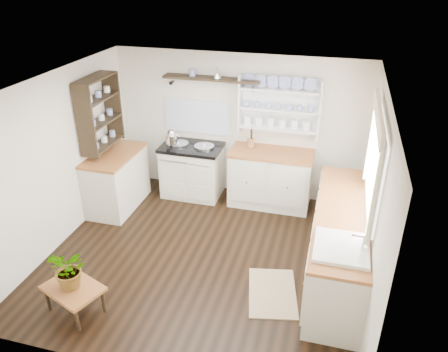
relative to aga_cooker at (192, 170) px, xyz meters
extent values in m
cube|color=black|center=(0.69, -1.57, -0.44)|extent=(4.00, 3.80, 0.01)
cube|color=beige|center=(0.69, 0.33, 0.71)|extent=(4.00, 0.02, 2.30)
cube|color=beige|center=(2.69, -1.57, 0.71)|extent=(0.02, 3.80, 2.30)
cube|color=beige|center=(-1.31, -1.57, 0.71)|extent=(0.02, 3.80, 2.30)
cube|color=white|center=(0.69, -1.57, 1.86)|extent=(4.00, 3.80, 0.01)
cube|color=white|center=(2.65, -1.42, 1.06)|extent=(0.04, 1.40, 1.00)
cube|color=white|center=(2.63, -1.42, 1.06)|extent=(0.02, 1.50, 1.10)
cube|color=#F5E0C4|center=(2.61, -1.42, 1.64)|extent=(0.04, 1.55, 0.18)
cube|color=silver|center=(0.00, 0.00, -0.03)|extent=(0.93, 0.60, 0.82)
cube|color=black|center=(0.00, 0.00, 0.40)|extent=(0.97, 0.64, 0.05)
cylinder|color=silver|center=(-0.21, 0.00, 0.44)|extent=(0.32, 0.32, 0.03)
cylinder|color=silver|center=(0.21, 0.00, 0.44)|extent=(0.32, 0.32, 0.03)
cylinder|color=silver|center=(0.00, -0.34, 0.28)|extent=(0.84, 0.02, 0.02)
cube|color=beige|center=(1.29, 0.03, 0.00)|extent=(1.25, 0.60, 0.88)
cube|color=brown|center=(1.29, 0.03, 0.44)|extent=(1.27, 0.63, 0.04)
cube|color=beige|center=(2.39, -1.47, 0.00)|extent=(0.60, 2.40, 0.88)
cube|color=brown|center=(2.39, -1.47, 0.44)|extent=(0.62, 2.43, 0.04)
cube|color=white|center=(2.39, -2.22, 0.36)|extent=(0.55, 0.60, 0.28)
cylinder|color=silver|center=(2.59, -2.22, 0.56)|extent=(0.02, 0.02, 0.22)
cube|color=beige|center=(-1.01, -0.67, 0.00)|extent=(0.60, 1.10, 0.88)
cube|color=brown|center=(-1.01, -0.67, 0.44)|extent=(0.62, 1.13, 0.04)
cube|color=white|center=(1.34, 0.31, 1.11)|extent=(1.20, 0.03, 0.90)
cube|color=white|center=(1.34, 0.22, 1.11)|extent=(1.20, 0.22, 0.02)
cylinder|color=navy|center=(1.34, 0.23, 1.38)|extent=(0.20, 0.02, 0.20)
cube|color=black|center=(0.29, 0.20, 1.48)|extent=(1.50, 0.24, 0.04)
cone|color=black|center=(-0.36, 0.27, 1.37)|extent=(0.06, 0.20, 0.06)
cone|color=black|center=(0.94, 0.27, 1.37)|extent=(0.06, 0.20, 0.06)
cube|color=black|center=(-1.15, -0.67, 1.11)|extent=(0.28, 0.80, 1.05)
cylinder|color=brown|center=(0.94, 0.11, 0.53)|extent=(0.12, 0.12, 0.13)
cube|color=brown|center=(-0.39, -2.90, -0.12)|extent=(0.75, 0.64, 0.04)
cylinder|color=black|center=(-0.70, -2.97, -0.29)|extent=(0.04, 0.04, 0.30)
cylinder|color=black|center=(-0.57, -2.65, -0.29)|extent=(0.04, 0.04, 0.30)
cylinder|color=black|center=(-0.21, -3.16, -0.29)|extent=(0.04, 0.04, 0.30)
cylinder|color=black|center=(-0.08, -2.84, -0.29)|extent=(0.04, 0.04, 0.30)
imported|color=#3F7233|center=(-0.39, -2.90, 0.13)|extent=(0.56, 0.54, 0.47)
cube|color=#786246|center=(1.69, -2.05, -0.43)|extent=(0.71, 0.95, 0.02)
camera|label=1|loc=(2.18, -6.04, 3.15)|focal=35.00mm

